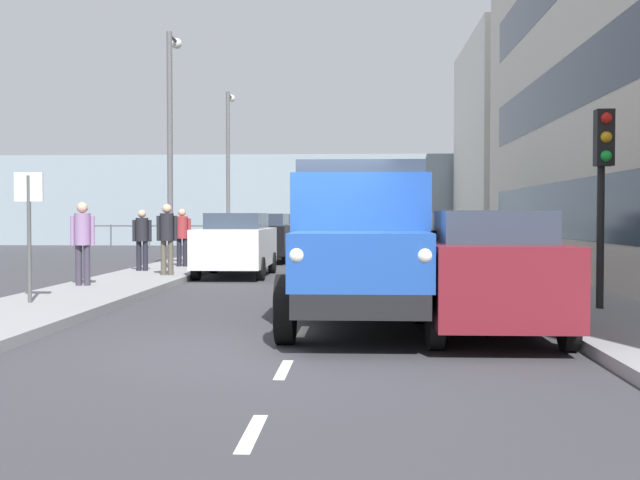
{
  "coord_description": "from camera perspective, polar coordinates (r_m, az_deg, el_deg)",
  "views": [
    {
      "loc": [
        -0.83,
        9.9,
        1.66
      ],
      "look_at": [
        0.34,
        -13.27,
        0.96
      ],
      "focal_mm": 45.68,
      "sensor_mm": 36.0,
      "label": 1
    }
  ],
  "objects": [
    {
      "name": "car_white_oppositeside_0",
      "position": [
        22.19,
        -5.87,
        -0.24
      ],
      "size": [
        1.85,
        4.29,
        1.72
      ],
      "color": "white",
      "rests_on": "ground_plane"
    },
    {
      "name": "road_centreline_markings",
      "position": [
        20.78,
        0.6,
        -2.83
      ],
      "size": [
        0.12,
        35.1,
        0.01
      ],
      "color": "silver",
      "rests_on": "ground_plane"
    },
    {
      "name": "truck_vintage_blue",
      "position": [
        11.73,
        2.86,
        -0.62
      ],
      "size": [
        2.17,
        5.64,
        2.43
      ],
      "color": "black",
      "rests_on": "ground_plane"
    },
    {
      "name": "sidewalk_left",
      "position": [
        22.03,
        12.86,
        -2.43
      ],
      "size": [
        2.27,
        40.11,
        0.15
      ],
      "primitive_type": "cube",
      "color": "gray",
      "rests_on": "ground_plane"
    },
    {
      "name": "lamp_post_far",
      "position": [
        34.62,
        -6.42,
        5.8
      ],
      "size": [
        0.32,
        1.14,
        6.69
      ],
      "color": "#59595B",
      "rests_on": "sidewalk_right"
    },
    {
      "name": "car_black_oppositeside_1",
      "position": [
        28.86,
        -3.83,
        0.21
      ],
      "size": [
        1.82,
        4.01,
        1.72
      ],
      "color": "black",
      "rests_on": "ground_plane"
    },
    {
      "name": "seawall_railing",
      "position": [
        41.11,
        1.74,
        0.7
      ],
      "size": [
        28.08,
        0.08,
        1.2
      ],
      "color": "#4C5156",
      "rests_on": "ground_plane"
    },
    {
      "name": "sidewalk_right",
      "position": [
        22.37,
        -11.27,
        -2.36
      ],
      "size": [
        2.27,
        40.11,
        0.15
      ],
      "primitive_type": "cube",
      "color": "gray",
      "rests_on": "ground_plane"
    },
    {
      "name": "car_maroon_kerbside_near",
      "position": [
        11.37,
        11.62,
        -2.16
      ],
      "size": [
        1.79,
        4.03,
        1.72
      ],
      "color": "maroon",
      "rests_on": "ground_plane"
    },
    {
      "name": "pedestrian_in_dark_coat",
      "position": [
        18.2,
        -16.29,
        0.26
      ],
      "size": [
        0.53,
        0.34,
        1.79
      ],
      "color": "#383342",
      "rests_on": "sidewalk_right"
    },
    {
      "name": "street_sign",
      "position": [
        14.9,
        -19.72,
        1.73
      ],
      "size": [
        0.5,
        0.07,
        2.25
      ],
      "color": "#4C4C4C",
      "rests_on": "sidewalk_right"
    },
    {
      "name": "pedestrian_with_bag",
      "position": [
        20.88,
        -10.67,
        0.49
      ],
      "size": [
        0.53,
        0.34,
        1.8
      ],
      "color": "#4C473D",
      "rests_on": "sidewalk_right"
    },
    {
      "name": "traffic_light_near",
      "position": [
        13.85,
        19.21,
        5.01
      ],
      "size": [
        0.28,
        0.41,
        3.2
      ],
      "color": "black",
      "rests_on": "sidewalk_left"
    },
    {
      "name": "lamp_post_promenade",
      "position": [
        24.0,
        -10.39,
        7.67
      ],
      "size": [
        0.32,
        1.14,
        6.76
      ],
      "color": "#59595B",
      "rests_on": "sidewalk_right"
    },
    {
      "name": "ground_plane",
      "position": [
        21.72,
        0.7,
        -2.65
      ],
      "size": [
        80.0,
        80.0,
        0.0
      ],
      "primitive_type": "plane",
      "color": "#38383D"
    },
    {
      "name": "car_teal_kerbside_2",
      "position": [
        22.42,
        7.3,
        -0.23
      ],
      "size": [
        1.85,
        4.3,
        1.72
      ],
      "color": "#1E6670",
      "rests_on": "ground_plane"
    },
    {
      "name": "car_red_kerbside_1",
      "position": [
        16.98,
        8.72,
        -0.86
      ],
      "size": [
        1.8,
        4.54,
        1.72
      ],
      "color": "#B21E1E",
      "rests_on": "ground_plane"
    },
    {
      "name": "building_far_block",
      "position": [
        39.5,
        14.86,
        6.39
      ],
      "size": [
        6.37,
        10.77,
        9.81
      ],
      "color": "silver",
      "rests_on": "ground_plane"
    },
    {
      "name": "pedestrian_strolling",
      "position": [
        22.65,
        -12.36,
        0.35
      ],
      "size": [
        0.53,
        0.34,
        1.66
      ],
      "color": "black",
      "rests_on": "sidewalk_right"
    },
    {
      "name": "pedestrian_by_lamp",
      "position": [
        24.36,
        -9.64,
        0.52
      ],
      "size": [
        0.53,
        0.34,
        1.7
      ],
      "color": "black",
      "rests_on": "sidewalk_right"
    },
    {
      "name": "pedestrian_couple_a",
      "position": [
        26.69,
        -9.64,
        0.44
      ],
      "size": [
        0.53,
        0.34,
        1.57
      ],
      "color": "black",
      "rests_on": "sidewalk_right"
    },
    {
      "name": "sea_horizon",
      "position": [
        44.71,
        1.83,
        2.81
      ],
      "size": [
        80.0,
        0.8,
        5.0
      ],
      "primitive_type": "cube",
      "color": "#84939E",
      "rests_on": "ground_plane"
    },
    {
      "name": "car_grey_oppositeside_2",
      "position": [
        34.06,
        -2.8,
        0.45
      ],
      "size": [
        1.84,
        4.47,
        1.72
      ],
      "color": "slate",
      "rests_on": "ground_plane"
    }
  ]
}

